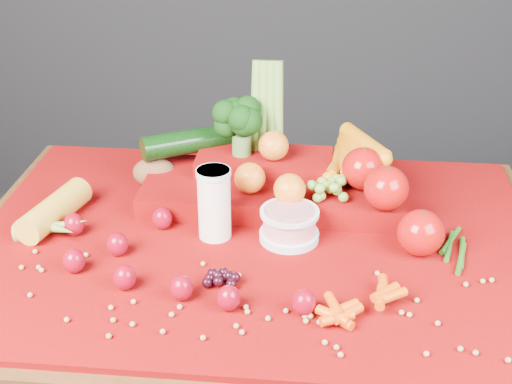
# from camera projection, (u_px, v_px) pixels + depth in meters

# --- Properties ---
(table) EXTENTS (1.10, 0.80, 0.75)m
(table) POSITION_uv_depth(u_px,v_px,m) (255.00, 285.00, 1.39)
(table) COLOR #361E0C
(table) RESTS_ON ground
(red_cloth) EXTENTS (1.05, 0.75, 0.01)m
(red_cloth) POSITION_uv_depth(u_px,v_px,m) (255.00, 241.00, 1.34)
(red_cloth) COLOR #720503
(red_cloth) RESTS_ON table
(milk_glass) EXTENTS (0.06, 0.06, 0.14)m
(milk_glass) POSITION_uv_depth(u_px,v_px,m) (214.00, 201.00, 1.31)
(milk_glass) COLOR white
(milk_glass) RESTS_ON red_cloth
(yogurt_bowl) EXTENTS (0.11, 0.11, 0.06)m
(yogurt_bowl) POSITION_uv_depth(u_px,v_px,m) (289.00, 224.00, 1.32)
(yogurt_bowl) COLOR silver
(yogurt_bowl) RESTS_ON red_cloth
(strawberry_scatter) EXTENTS (0.48, 0.28, 0.05)m
(strawberry_scatter) POSITION_uv_depth(u_px,v_px,m) (155.00, 261.00, 1.22)
(strawberry_scatter) COLOR maroon
(strawberry_scatter) RESTS_ON red_cloth
(dark_grape_cluster) EXTENTS (0.06, 0.05, 0.03)m
(dark_grape_cluster) POSITION_uv_depth(u_px,v_px,m) (223.00, 278.00, 1.20)
(dark_grape_cluster) COLOR black
(dark_grape_cluster) RESTS_ON red_cloth
(soybean_scatter) EXTENTS (0.84, 0.24, 0.01)m
(soybean_scatter) POSITION_uv_depth(u_px,v_px,m) (243.00, 300.00, 1.16)
(soybean_scatter) COLOR #AA8D49
(soybean_scatter) RESTS_ON red_cloth
(corn_ear) EXTENTS (0.22, 0.25, 0.06)m
(corn_ear) POSITION_uv_depth(u_px,v_px,m) (53.00, 222.00, 1.35)
(corn_ear) COLOR gold
(corn_ear) RESTS_ON red_cloth
(potato) EXTENTS (0.09, 0.07, 0.06)m
(potato) POSITION_uv_depth(u_px,v_px,m) (155.00, 173.00, 1.51)
(potato) COLOR brown
(potato) RESTS_ON red_cloth
(baby_carrot_pile) EXTENTS (0.17, 0.17, 0.03)m
(baby_carrot_pile) POSITION_uv_depth(u_px,v_px,m) (362.00, 300.00, 1.14)
(baby_carrot_pile) COLOR #CF4507
(baby_carrot_pile) RESTS_ON red_cloth
(green_bean_pile) EXTENTS (0.14, 0.12, 0.01)m
(green_bean_pile) POSITION_uv_depth(u_px,v_px,m) (454.00, 249.00, 1.29)
(green_bean_pile) COLOR #205C15
(green_bean_pile) RESTS_ON red_cloth
(produce_mound) EXTENTS (0.61, 0.39, 0.27)m
(produce_mound) POSITION_uv_depth(u_px,v_px,m) (289.00, 175.00, 1.44)
(produce_mound) COLOR #720503
(produce_mound) RESTS_ON red_cloth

